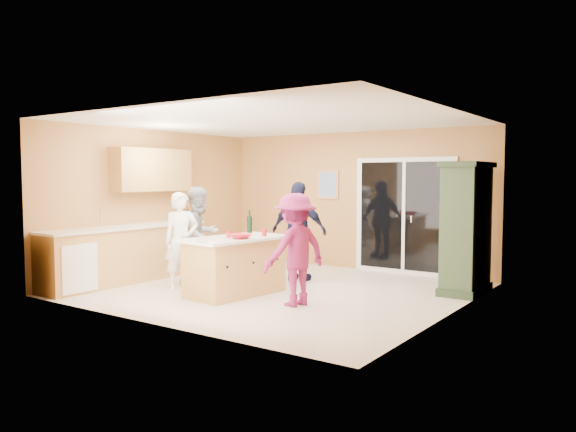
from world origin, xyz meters
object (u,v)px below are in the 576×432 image
Objects in this scene: kitchen_island at (235,268)px; woman_navy at (299,231)px; woman_white at (181,240)px; woman_grey at (200,235)px; woman_magenta at (295,249)px; green_hutch at (466,230)px.

woman_navy is (0.17, 1.46, 0.43)m from kitchen_island.
woman_white is 0.95× the size of woman_grey.
woman_magenta is at bearing 113.59° from woman_navy.
kitchen_island is 1.19m from woman_magenta.
woman_grey is at bearing 166.86° from kitchen_island.
green_hutch is 1.29× the size of woman_magenta.
kitchen_island is 1.12× the size of woman_magenta.
woman_magenta reaches higher than woman_white.
kitchen_island is 3.52m from green_hutch.
kitchen_island is 0.87× the size of green_hutch.
woman_white is 0.90× the size of woman_navy.
woman_navy is at bearing -46.15° from woman_grey.
green_hutch is at bearing -63.98° from woman_grey.
green_hutch is 1.18× the size of woman_navy.
woman_grey is 2.24m from woman_magenta.
woman_grey is 0.95× the size of woman_navy.
woman_magenta is at bearing -127.72° from green_hutch.
woman_white is (-1.00, -0.12, 0.35)m from kitchen_island.
woman_white is at bearing -72.00° from woman_magenta.
woman_white is 2.13m from woman_magenta.
woman_magenta is (2.20, -0.45, -0.03)m from woman_grey.
green_hutch is (2.79, 2.07, 0.56)m from kitchen_island.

